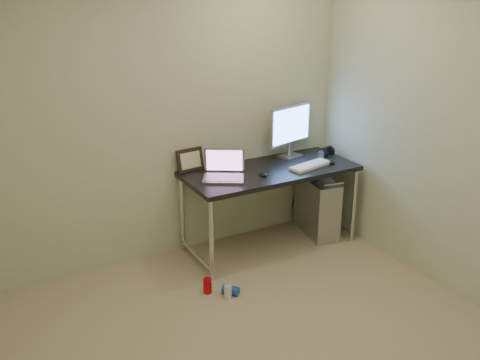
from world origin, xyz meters
TOP-DOWN VIEW (x-y plane):
  - wall_back at (0.00, 1.75)m, footprint 3.50×0.02m
  - wall_right at (1.75, 0.00)m, footprint 0.02×3.50m
  - desk at (0.90, 1.41)m, footprint 1.54×0.68m
  - tower_computer at (1.44, 1.42)m, footprint 0.32×0.57m
  - cable_a at (1.39, 1.70)m, footprint 0.01×0.16m
  - cable_b at (1.48, 1.68)m, footprint 0.02×0.11m
  - can_red at (0.05, 0.96)m, footprint 0.07×0.07m
  - can_white at (0.15, 0.81)m, footprint 0.06×0.06m
  - can_blue at (0.20, 0.85)m, footprint 0.14×0.15m
  - laptop at (0.44, 1.42)m, footprint 0.43×0.41m
  - monitor at (1.25, 1.63)m, footprint 0.51×0.20m
  - keyboard at (1.24, 1.28)m, footprint 0.44×0.22m
  - mouse_right at (1.47, 1.28)m, footprint 0.10×0.13m
  - mouse_left at (0.75, 1.29)m, footprint 0.06×0.10m
  - headphones at (1.58, 1.50)m, footprint 0.17×0.10m
  - picture_frame at (0.26, 1.71)m, footprint 0.26×0.10m
  - webcam at (0.55, 1.66)m, footprint 0.04×0.04m

SIDE VIEW (x-z plane):
  - can_blue at x=0.20m, z-range 0.00..0.07m
  - can_white at x=0.15m, z-range 0.00..0.11m
  - can_red at x=0.05m, z-range 0.00..0.12m
  - tower_computer at x=1.44m, z-range -0.02..0.58m
  - cable_b at x=1.48m, z-range 0.02..0.74m
  - cable_a at x=1.39m, z-range 0.06..0.74m
  - desk at x=0.90m, z-range 0.29..1.04m
  - keyboard at x=1.24m, z-range 0.75..0.78m
  - mouse_left at x=0.75m, z-range 0.75..0.78m
  - mouse_right at x=1.47m, z-range 0.75..0.79m
  - headphones at x=1.58m, z-range 0.73..0.83m
  - laptop at x=0.44m, z-range 0.69..0.92m
  - webcam at x=0.55m, z-range 0.78..0.89m
  - picture_frame at x=0.26m, z-range 0.75..0.95m
  - monitor at x=1.25m, z-range 0.79..1.28m
  - wall_back at x=0.00m, z-range 0.00..2.50m
  - wall_right at x=1.75m, z-range 0.00..2.50m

